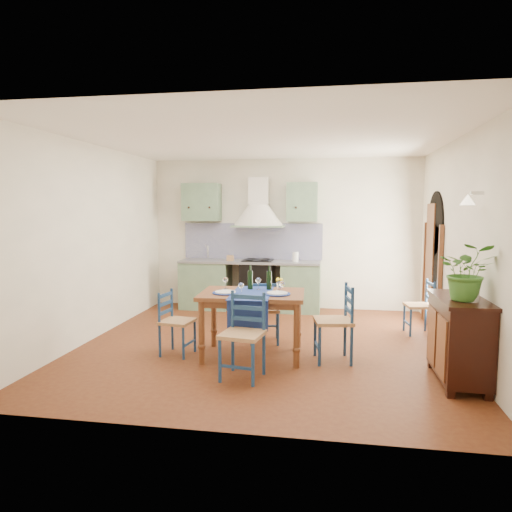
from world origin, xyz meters
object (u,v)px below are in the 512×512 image
(dining_table, at_px, (252,300))
(sideboard, at_px, (459,336))
(chair_near, at_px, (243,335))
(potted_plant, at_px, (468,272))

(dining_table, bearing_deg, sideboard, -11.89)
(chair_near, xyz_separation_m, potted_plant, (2.34, 0.09, 0.75))
(chair_near, bearing_deg, dining_table, 91.85)
(sideboard, height_order, potted_plant, potted_plant)
(chair_near, distance_m, sideboard, 2.33)
(dining_table, xyz_separation_m, chair_near, (0.02, -0.73, -0.24))
(dining_table, relative_size, potted_plant, 2.22)
(sideboard, distance_m, potted_plant, 0.74)
(chair_near, relative_size, potted_plant, 1.57)
(dining_table, distance_m, potted_plant, 2.50)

